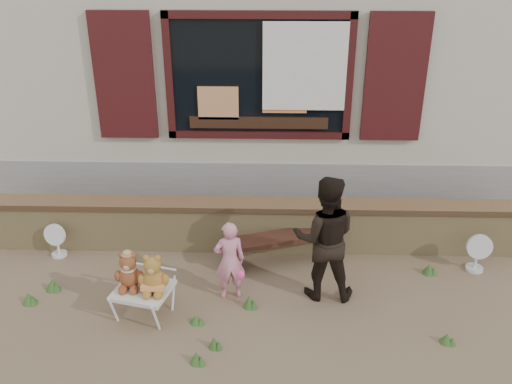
{
  "coord_description": "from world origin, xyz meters",
  "views": [
    {
      "loc": [
        0.16,
        -5.2,
        3.72
      ],
      "look_at": [
        0.0,
        0.6,
        1.0
      ],
      "focal_mm": 38.0,
      "sensor_mm": 36.0,
      "label": 1
    }
  ],
  "objects_px": {
    "teddy_bear_left": "(129,270)",
    "teddy_bear_right": "(153,273)",
    "folding_chair": "(143,291)",
    "child": "(230,261)",
    "adult": "(325,238)",
    "bench": "(283,243)"
  },
  "relations": [
    {
      "from": "teddy_bear_left",
      "to": "teddy_bear_right",
      "type": "relative_size",
      "value": 0.97
    },
    {
      "from": "folding_chair",
      "to": "child",
      "type": "relative_size",
      "value": 0.71
    },
    {
      "from": "folding_chair",
      "to": "teddy_bear_left",
      "type": "xyz_separation_m",
      "value": [
        -0.14,
        0.03,
        0.25
      ]
    },
    {
      "from": "folding_chair",
      "to": "teddy_bear_right",
      "type": "relative_size",
      "value": 1.52
    },
    {
      "from": "adult",
      "to": "bench",
      "type": "bearing_deg",
      "value": -53.43
    },
    {
      "from": "bench",
      "to": "adult",
      "type": "xyz_separation_m",
      "value": [
        0.44,
        -0.66,
        0.45
      ]
    },
    {
      "from": "bench",
      "to": "adult",
      "type": "relative_size",
      "value": 1.04
    },
    {
      "from": "teddy_bear_left",
      "to": "adult",
      "type": "relative_size",
      "value": 0.29
    },
    {
      "from": "bench",
      "to": "teddy_bear_right",
      "type": "relative_size",
      "value": 3.43
    },
    {
      "from": "bench",
      "to": "teddy_bear_left",
      "type": "distance_m",
      "value": 1.99
    },
    {
      "from": "child",
      "to": "teddy_bear_left",
      "type": "bearing_deg",
      "value": 6.29
    },
    {
      "from": "child",
      "to": "adult",
      "type": "height_order",
      "value": "adult"
    },
    {
      "from": "folding_chair",
      "to": "adult",
      "type": "distance_m",
      "value": 2.04
    },
    {
      "from": "teddy_bear_right",
      "to": "adult",
      "type": "distance_m",
      "value": 1.88
    },
    {
      "from": "folding_chair",
      "to": "child",
      "type": "xyz_separation_m",
      "value": [
        0.9,
        0.38,
        0.16
      ]
    },
    {
      "from": "teddy_bear_right",
      "to": "adult",
      "type": "relative_size",
      "value": 0.3
    },
    {
      "from": "folding_chair",
      "to": "teddy_bear_left",
      "type": "relative_size",
      "value": 1.57
    },
    {
      "from": "folding_chair",
      "to": "adult",
      "type": "xyz_separation_m",
      "value": [
        1.95,
        0.46,
        0.42
      ]
    },
    {
      "from": "teddy_bear_left",
      "to": "bench",
      "type": "bearing_deg",
      "value": 47.48
    },
    {
      "from": "bench",
      "to": "adult",
      "type": "distance_m",
      "value": 0.92
    },
    {
      "from": "child",
      "to": "teddy_bear_right",
      "type": "bearing_deg",
      "value": 16.23
    },
    {
      "from": "teddy_bear_left",
      "to": "child",
      "type": "height_order",
      "value": "child"
    }
  ]
}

